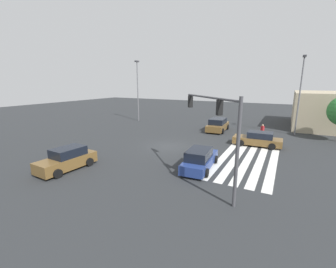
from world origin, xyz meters
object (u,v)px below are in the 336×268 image
(car_0, at_px, (200,159))
(street_light_pole_a, at_px, (138,86))
(car_3, at_px, (258,139))
(traffic_signal_mast, at_px, (217,122))
(car_1, at_px, (218,125))
(car_2, at_px, (67,159))
(street_light_pole_b, at_px, (300,89))
(pedestrian, at_px, (262,130))

(car_0, relative_size, street_light_pole_a, 0.51)
(car_3, bearing_deg, traffic_signal_mast, 83.21)
(car_1, xyz_separation_m, car_3, (-5.01, -5.51, -0.12))
(car_2, bearing_deg, car_3, 141.87)
(car_0, relative_size, car_1, 0.99)
(car_3, bearing_deg, street_light_pole_b, -116.12)
(car_0, distance_m, car_3, 8.98)
(street_light_pole_a, bearing_deg, pedestrian, -99.11)
(car_3, relative_size, street_light_pole_a, 0.49)
(car_0, xyz_separation_m, street_light_pole_a, (15.21, 16.26, 4.86))
(car_2, relative_size, street_light_pole_b, 0.47)
(pedestrian, xyz_separation_m, street_light_pole_b, (3.52, -3.33, 4.53))
(car_1, bearing_deg, pedestrian, -105.79)
(car_1, bearing_deg, traffic_signal_mast, -166.71)
(car_2, distance_m, car_3, 17.41)
(car_2, bearing_deg, pedestrian, 148.63)
(car_2, height_order, street_light_pole_b, street_light_pole_b)
(traffic_signal_mast, relative_size, street_light_pole_a, 0.59)
(traffic_signal_mast, height_order, pedestrian, traffic_signal_mast)
(car_1, bearing_deg, car_3, -134.32)
(car_2, relative_size, car_3, 0.93)
(car_1, height_order, street_light_pole_a, street_light_pole_a)
(street_light_pole_b, bearing_deg, traffic_signal_mast, 166.36)
(street_light_pole_b, bearing_deg, pedestrian, 136.60)
(car_0, height_order, street_light_pole_a, street_light_pole_a)
(traffic_signal_mast, height_order, car_2, traffic_signal_mast)
(street_light_pole_a, bearing_deg, car_0, -133.08)
(car_0, distance_m, pedestrian, 12.49)
(street_light_pole_a, height_order, street_light_pole_b, street_light_pole_a)
(traffic_signal_mast, xyz_separation_m, car_1, (16.12, 4.41, -3.26))
(car_2, distance_m, pedestrian, 20.32)
(pedestrian, bearing_deg, car_2, 9.82)
(car_0, bearing_deg, car_2, 114.51)
(car_1, relative_size, street_light_pole_a, 0.51)
(car_1, bearing_deg, street_light_pole_b, -78.27)
(pedestrian, bearing_deg, street_light_pole_b, -179.27)
(car_0, height_order, pedestrian, pedestrian)
(car_0, distance_m, street_light_pole_a, 22.79)
(traffic_signal_mast, bearing_deg, street_light_pole_b, -58.64)
(car_1, height_order, car_3, car_1)
(traffic_signal_mast, distance_m, car_1, 17.03)
(street_light_pole_b, bearing_deg, car_3, 155.03)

